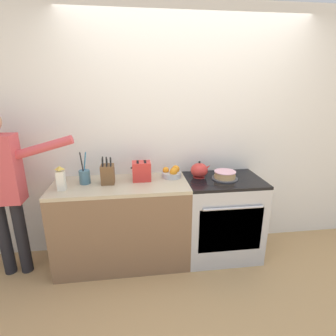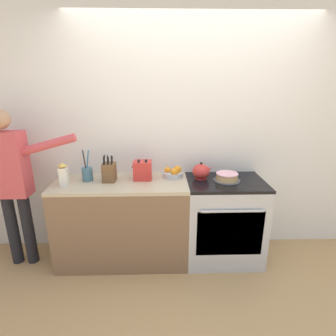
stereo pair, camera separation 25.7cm
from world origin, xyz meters
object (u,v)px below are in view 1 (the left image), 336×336
at_px(stove_range, 221,217).
at_px(layer_cake, 225,175).
at_px(knife_block, 108,174).
at_px(milk_carton, 61,179).
at_px(person_baker, 3,183).
at_px(tea_kettle, 199,170).
at_px(utensil_crock, 85,176).
at_px(fruit_bowl, 172,173).
at_px(toaster, 142,171).

height_order(stove_range, layer_cake, layer_cake).
height_order(layer_cake, knife_block, knife_block).
xyz_separation_m(milk_carton, person_baker, (-0.53, 0.06, -0.04)).
height_order(tea_kettle, knife_block, knife_block).
height_order(knife_block, utensil_crock, utensil_crock).
bearing_deg(knife_block, milk_carton, -162.97).
relative_size(tea_kettle, fruit_bowl, 1.06).
height_order(knife_block, fruit_bowl, knife_block).
relative_size(toaster, person_baker, 0.12).
relative_size(layer_cake, fruit_bowl, 1.31).
distance_m(fruit_bowl, toaster, 0.33).
relative_size(layer_cake, person_baker, 0.17).
bearing_deg(milk_carton, fruit_bowl, 11.88).
bearing_deg(stove_range, tea_kettle, 160.61).
relative_size(stove_range, layer_cake, 3.29).
bearing_deg(utensil_crock, fruit_bowl, 5.03).
bearing_deg(person_baker, milk_carton, -3.41).
bearing_deg(layer_cake, person_baker, -178.89).
height_order(toaster, person_baker, person_baker).
height_order(knife_block, milk_carton, knife_block).
distance_m(tea_kettle, person_baker, 1.88).
height_order(knife_block, person_baker, person_baker).
bearing_deg(tea_kettle, layer_cake, -18.30).
relative_size(stove_range, tea_kettle, 4.04).
bearing_deg(milk_carton, person_baker, 173.70).
bearing_deg(milk_carton, toaster, 12.79).
bearing_deg(utensil_crock, tea_kettle, 1.79).
xyz_separation_m(tea_kettle, knife_block, (-0.94, -0.06, 0.02)).
relative_size(tea_kettle, toaster, 1.10).
relative_size(tea_kettle, milk_carton, 0.95).
xyz_separation_m(knife_block, utensil_crock, (-0.23, 0.02, -0.02)).
xyz_separation_m(knife_block, fruit_bowl, (0.65, 0.10, -0.05)).
bearing_deg(stove_range, toaster, 175.17).
xyz_separation_m(stove_range, fruit_bowl, (-0.53, 0.13, 0.49)).
xyz_separation_m(utensil_crock, milk_carton, (-0.18, -0.15, 0.04)).
relative_size(stove_range, utensil_crock, 2.76).
height_order(tea_kettle, milk_carton, milk_carton).
relative_size(layer_cake, toaster, 1.35).
relative_size(utensil_crock, fruit_bowl, 1.56).
bearing_deg(stove_range, utensil_crock, 178.00).
distance_m(knife_block, toaster, 0.34).
relative_size(utensil_crock, toaster, 1.61).
bearing_deg(tea_kettle, knife_block, -176.51).
bearing_deg(toaster, stove_range, -4.83).
relative_size(toaster, milk_carton, 0.87).
bearing_deg(person_baker, tea_kettle, 6.69).
relative_size(layer_cake, knife_block, 0.97).
bearing_deg(utensil_crock, knife_block, -5.29).
distance_m(tea_kettle, milk_carton, 1.36).
xyz_separation_m(tea_kettle, toaster, (-0.60, -0.01, 0.02)).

